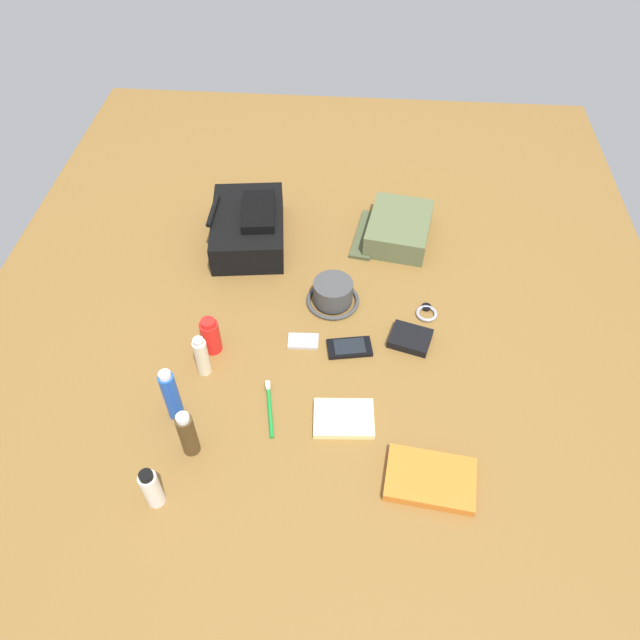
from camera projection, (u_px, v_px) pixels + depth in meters
ground_plane at (320, 332)px, 1.71m from camera, size 2.64×2.02×0.02m
backpack at (249, 226)px, 1.92m from camera, size 0.36×0.26×0.13m
toiletry_pouch at (397, 229)px, 1.94m from camera, size 0.27×0.27×0.08m
bucket_hat at (333, 294)px, 1.75m from camera, size 0.16×0.16×0.08m
toothpaste_tube at (152, 488)px, 1.32m from camera, size 0.04×0.04×0.12m
cologne_bottle at (188, 434)px, 1.40m from camera, size 0.04×0.04×0.14m
deodorant_spray at (171, 395)px, 1.46m from camera, size 0.04×0.04×0.17m
lotion_bottle at (202, 356)px, 1.56m from camera, size 0.04×0.04×0.13m
sunscreen_spray at (211, 336)px, 1.62m from camera, size 0.05×0.05×0.11m
paperback_novel at (430, 479)px, 1.39m from camera, size 0.16×0.22×0.02m
cell_phone at (350, 348)px, 1.65m from camera, size 0.09×0.13×0.01m
media_player at (303, 341)px, 1.67m from camera, size 0.06×0.09×0.01m
wristwatch at (427, 313)px, 1.74m from camera, size 0.07×0.06×0.01m
toothbrush at (270, 406)px, 1.53m from camera, size 0.16×0.04×0.02m
wallet at (410, 338)px, 1.67m from camera, size 0.12×0.13×0.02m
notepad at (344, 418)px, 1.50m from camera, size 0.12×0.16×0.02m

